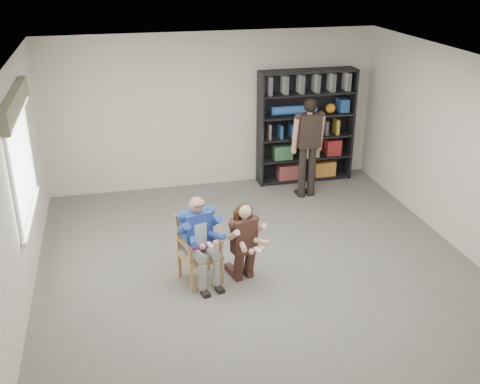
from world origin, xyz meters
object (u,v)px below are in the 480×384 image
object	(u,v)px
armchair	(200,250)
standing_man	(308,149)
kneeling_woman	(245,243)
seated_man	(199,240)
bookshelf	(306,127)

from	to	relation	value
armchair	standing_man	bearing A→B (deg)	30.29
kneeling_woman	standing_man	distance (m)	3.02
seated_man	standing_man	world-z (taller)	standing_man
seated_man	kneeling_woman	size ratio (longest dim) A/B	1.09
standing_man	bookshelf	bearing A→B (deg)	67.23
kneeling_woman	standing_man	bearing A→B (deg)	39.81
armchair	bookshelf	world-z (taller)	bookshelf
kneeling_woman	armchair	bearing A→B (deg)	153.48
bookshelf	standing_man	world-z (taller)	bookshelf
seated_man	kneeling_woman	xyz separation A→B (m)	(0.58, -0.12, -0.05)
kneeling_woman	bookshelf	size ratio (longest dim) A/B	0.53
seated_man	standing_man	bearing A→B (deg)	30.29
seated_man	bookshelf	bearing A→B (deg)	35.73
bookshelf	standing_man	bearing A→B (deg)	-106.47
armchair	standing_man	xyz separation A→B (m)	(2.31, 2.32, 0.42)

